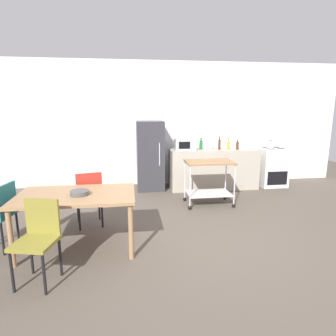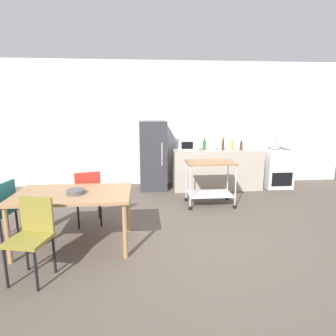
# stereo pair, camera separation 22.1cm
# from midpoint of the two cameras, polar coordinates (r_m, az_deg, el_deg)

# --- Properties ---
(ground_plane) EXTENTS (12.00, 12.00, 0.00)m
(ground_plane) POSITION_cam_midpoint_polar(r_m,az_deg,el_deg) (4.21, 7.90, -14.11)
(ground_plane) COLOR brown
(back_wall) EXTENTS (8.40, 0.12, 2.90)m
(back_wall) POSITION_cam_midpoint_polar(r_m,az_deg,el_deg) (6.94, 2.32, 8.76)
(back_wall) COLOR white
(back_wall) RESTS_ON ground_plane
(kitchen_counter) EXTENTS (2.00, 0.64, 0.90)m
(kitchen_counter) POSITION_cam_midpoint_polar(r_m,az_deg,el_deg) (6.67, 10.60, -0.25)
(kitchen_counter) COLOR #A89E8E
(kitchen_counter) RESTS_ON ground_plane
(dining_table) EXTENTS (1.50, 0.90, 0.75)m
(dining_table) POSITION_cam_midpoint_polar(r_m,az_deg,el_deg) (3.94, -16.90, -5.86)
(dining_table) COLOR #A37A51
(dining_table) RESTS_ON ground_plane
(chair_red) EXTENTS (0.48, 0.48, 0.89)m
(chair_red) POSITION_cam_midpoint_polar(r_m,az_deg,el_deg) (4.63, -14.35, -5.03)
(chair_red) COLOR #B72D23
(chair_red) RESTS_ON ground_plane
(chair_olive) EXTENTS (0.48, 0.48, 0.89)m
(chair_olive) POSITION_cam_midpoint_polar(r_m,az_deg,el_deg) (3.43, -23.85, -11.85)
(chair_olive) COLOR olive
(chair_olive) RESTS_ON ground_plane
(chair_teal) EXTENTS (0.46, 0.46, 0.89)m
(chair_teal) POSITION_cam_midpoint_polar(r_m,az_deg,el_deg) (4.39, -29.37, -7.18)
(chair_teal) COLOR #1E666B
(chair_teal) RESTS_ON ground_plane
(stove_oven) EXTENTS (0.60, 0.61, 0.92)m
(stove_oven) POSITION_cam_midpoint_polar(r_m,az_deg,el_deg) (7.22, 21.72, 0.03)
(stove_oven) COLOR white
(stove_oven) RESTS_ON ground_plane
(refrigerator) EXTENTS (0.60, 0.63, 1.55)m
(refrigerator) POSITION_cam_midpoint_polar(r_m,az_deg,el_deg) (6.47, -2.00, 2.50)
(refrigerator) COLOR #333338
(refrigerator) RESTS_ON ground_plane
(kitchen_cart) EXTENTS (0.91, 0.57, 0.85)m
(kitchen_cart) POSITION_cam_midpoint_polar(r_m,az_deg,el_deg) (5.48, 9.59, -1.58)
(kitchen_cart) COLOR olive
(kitchen_cart) RESTS_ON ground_plane
(microwave) EXTENTS (0.46, 0.35, 0.26)m
(microwave) POSITION_cam_midpoint_polar(r_m,az_deg,el_deg) (6.46, 4.96, 4.73)
(microwave) COLOR silver
(microwave) RESTS_ON kitchen_counter
(bottle_hot_sauce) EXTENTS (0.07, 0.07, 0.26)m
(bottle_hot_sauce) POSITION_cam_midpoint_polar(r_m,az_deg,el_deg) (6.60, 8.22, 4.60)
(bottle_hot_sauce) COLOR #1E6628
(bottle_hot_sauce) RESTS_ON kitchen_counter
(bottle_soda) EXTENTS (0.06, 0.06, 0.30)m
(bottle_soda) POSITION_cam_midpoint_polar(r_m,az_deg,el_deg) (6.58, 10.18, 4.71)
(bottle_soda) COLOR silver
(bottle_soda) RESTS_ON kitchen_counter
(bottle_sesame_oil) EXTENTS (0.06, 0.06, 0.30)m
(bottle_sesame_oil) POSITION_cam_midpoint_polar(r_m,az_deg,el_deg) (6.62, 11.86, 4.62)
(bottle_sesame_oil) COLOR #4C2D19
(bottle_sesame_oil) RESTS_ON kitchen_counter
(bottle_vinegar) EXTENTS (0.07, 0.07, 0.25)m
(bottle_vinegar) POSITION_cam_midpoint_polar(r_m,az_deg,el_deg) (6.70, 13.58, 4.41)
(bottle_vinegar) COLOR gold
(bottle_vinegar) RESTS_ON kitchen_counter
(bottle_olive_oil) EXTENTS (0.06, 0.06, 0.23)m
(bottle_olive_oil) POSITION_cam_midpoint_polar(r_m,az_deg,el_deg) (6.67, 15.34, 4.29)
(bottle_olive_oil) COLOR #4C2D19
(bottle_olive_oil) RESTS_ON kitchen_counter
(fruit_bowl) EXTENTS (0.24, 0.24, 0.06)m
(fruit_bowl) POSITION_cam_midpoint_polar(r_m,az_deg,el_deg) (3.85, -16.37, -4.57)
(fruit_bowl) COLOR #4C4C4C
(fruit_bowl) RESTS_ON dining_table
(kettle) EXTENTS (0.24, 0.17, 0.19)m
(kettle) POSITION_cam_midpoint_polar(r_m,az_deg,el_deg) (6.99, 21.55, 4.25)
(kettle) COLOR silver
(kettle) RESTS_ON stove_oven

